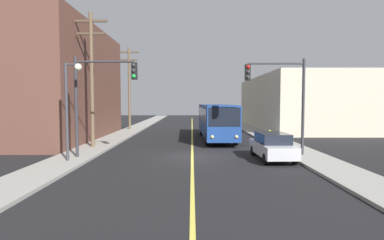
{
  "coord_description": "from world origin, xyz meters",
  "views": [
    {
      "loc": [
        -0.02,
        -19.51,
        3.47
      ],
      "look_at": [
        0.0,
        5.41,
        2.0
      ],
      "focal_mm": 28.88,
      "sensor_mm": 36.0,
      "label": 1
    }
  ],
  "objects_px": {
    "city_bus": "(216,120)",
    "utility_pole_mid": "(129,84)",
    "traffic_signal_left_corner": "(101,88)",
    "parked_car_silver": "(272,146)",
    "traffic_signal_right_corner": "(279,88)",
    "street_lamp_left": "(70,97)",
    "fire_hydrant": "(269,135)",
    "utility_pole_near": "(91,74)"
  },
  "relations": [
    {
      "from": "city_bus",
      "to": "utility_pole_mid",
      "type": "xyz_separation_m",
      "value": [
        -9.82,
        8.99,
        3.77
      ]
    },
    {
      "from": "traffic_signal_left_corner",
      "to": "parked_car_silver",
      "type": "bearing_deg",
      "value": -0.75
    },
    {
      "from": "city_bus",
      "to": "traffic_signal_right_corner",
      "type": "bearing_deg",
      "value": -70.78
    },
    {
      "from": "parked_car_silver",
      "to": "utility_pole_mid",
      "type": "xyz_separation_m",
      "value": [
        -12.41,
        19.19,
        4.74
      ]
    },
    {
      "from": "city_bus",
      "to": "traffic_signal_right_corner",
      "type": "height_order",
      "value": "traffic_signal_right_corner"
    },
    {
      "from": "city_bus",
      "to": "street_lamp_left",
      "type": "distance_m",
      "value": 14.54
    },
    {
      "from": "parked_car_silver",
      "to": "fire_hydrant",
      "type": "height_order",
      "value": "parked_car_silver"
    },
    {
      "from": "parked_car_silver",
      "to": "traffic_signal_left_corner",
      "type": "bearing_deg",
      "value": 179.25
    },
    {
      "from": "parked_car_silver",
      "to": "utility_pole_near",
      "type": "distance_m",
      "value": 13.74
    },
    {
      "from": "utility_pole_near",
      "to": "street_lamp_left",
      "type": "distance_m",
      "value": 5.73
    },
    {
      "from": "traffic_signal_left_corner",
      "to": "traffic_signal_right_corner",
      "type": "height_order",
      "value": "same"
    },
    {
      "from": "utility_pole_near",
      "to": "traffic_signal_right_corner",
      "type": "bearing_deg",
      "value": -14.88
    },
    {
      "from": "city_bus",
      "to": "fire_hydrant",
      "type": "distance_m",
      "value": 5.01
    },
    {
      "from": "street_lamp_left",
      "to": "fire_hydrant",
      "type": "height_order",
      "value": "street_lamp_left"
    },
    {
      "from": "utility_pole_mid",
      "to": "street_lamp_left",
      "type": "relative_size",
      "value": 1.8
    },
    {
      "from": "utility_pole_near",
      "to": "traffic_signal_left_corner",
      "type": "distance_m",
      "value": 4.83
    },
    {
      "from": "city_bus",
      "to": "traffic_signal_left_corner",
      "type": "relative_size",
      "value": 2.04
    },
    {
      "from": "utility_pole_mid",
      "to": "traffic_signal_left_corner",
      "type": "distance_m",
      "value": 19.22
    },
    {
      "from": "parked_car_silver",
      "to": "traffic_signal_left_corner",
      "type": "relative_size",
      "value": 0.74
    },
    {
      "from": "parked_car_silver",
      "to": "utility_pole_mid",
      "type": "bearing_deg",
      "value": 122.9
    },
    {
      "from": "parked_car_silver",
      "to": "street_lamp_left",
      "type": "height_order",
      "value": "street_lamp_left"
    },
    {
      "from": "utility_pole_near",
      "to": "utility_pole_mid",
      "type": "relative_size",
      "value": 0.99
    },
    {
      "from": "city_bus",
      "to": "traffic_signal_left_corner",
      "type": "bearing_deg",
      "value": -127.1
    },
    {
      "from": "traffic_signal_right_corner",
      "to": "utility_pole_near",
      "type": "bearing_deg",
      "value": 165.12
    },
    {
      "from": "city_bus",
      "to": "utility_pole_mid",
      "type": "bearing_deg",
      "value": 137.53
    },
    {
      "from": "utility_pole_mid",
      "to": "traffic_signal_left_corner",
      "type": "bearing_deg",
      "value": -83.38
    },
    {
      "from": "traffic_signal_left_corner",
      "to": "fire_hydrant",
      "type": "relative_size",
      "value": 7.14
    },
    {
      "from": "city_bus",
      "to": "street_lamp_left",
      "type": "bearing_deg",
      "value": -128.79
    },
    {
      "from": "fire_hydrant",
      "to": "parked_car_silver",
      "type": "bearing_deg",
      "value": -103.17
    },
    {
      "from": "utility_pole_near",
      "to": "street_lamp_left",
      "type": "xyz_separation_m",
      "value": [
        0.53,
        -5.41,
        -1.79
      ]
    },
    {
      "from": "traffic_signal_right_corner",
      "to": "street_lamp_left",
      "type": "relative_size",
      "value": 1.09
    },
    {
      "from": "traffic_signal_left_corner",
      "to": "street_lamp_left",
      "type": "bearing_deg",
      "value": -140.47
    },
    {
      "from": "utility_pole_near",
      "to": "fire_hydrant",
      "type": "relative_size",
      "value": 11.63
    },
    {
      "from": "fire_hydrant",
      "to": "utility_pole_mid",
      "type": "bearing_deg",
      "value": 144.3
    },
    {
      "from": "city_bus",
      "to": "parked_car_silver",
      "type": "height_order",
      "value": "city_bus"
    },
    {
      "from": "utility_pole_mid",
      "to": "fire_hydrant",
      "type": "xyz_separation_m",
      "value": [
        14.47,
        -10.4,
        -5.0
      ]
    },
    {
      "from": "city_bus",
      "to": "utility_pole_near",
      "type": "relative_size",
      "value": 1.25
    },
    {
      "from": "parked_car_silver",
      "to": "street_lamp_left",
      "type": "relative_size",
      "value": 0.81
    },
    {
      "from": "utility_pole_near",
      "to": "utility_pole_mid",
      "type": "height_order",
      "value": "utility_pole_mid"
    },
    {
      "from": "city_bus",
      "to": "parked_car_silver",
      "type": "xyz_separation_m",
      "value": [
        2.59,
        -10.2,
        -0.98
      ]
    },
    {
      "from": "utility_pole_mid",
      "to": "street_lamp_left",
      "type": "bearing_deg",
      "value": -87.75
    },
    {
      "from": "parked_car_silver",
      "to": "street_lamp_left",
      "type": "distance_m",
      "value": 12.02
    }
  ]
}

